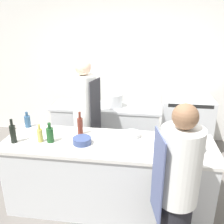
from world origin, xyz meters
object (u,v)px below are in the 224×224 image
at_px(chef_at_stove, 85,119).
at_px(bowl_wooden_salad, 132,134).
at_px(bottle_vinegar, 40,135).
at_px(bottle_cooking_oil, 80,126).
at_px(bowl_prep_small, 193,147).
at_px(cup, 169,150).
at_px(bottle_sauce, 13,133).
at_px(chef_at_prep_near, 176,193).
at_px(bottle_wine, 191,152).
at_px(bottle_water, 50,134).
at_px(bottle_olive_oil, 27,121).
at_px(oven_range, 185,123).
at_px(stockpot, 114,100).
at_px(bowl_ceramic_blue, 163,143).
at_px(bowl_mixing_large, 82,141).

xyz_separation_m(chef_at_stove, bowl_wooden_salad, (0.72, -0.52, 0.05)).
distance_m(bottle_vinegar, bottle_cooking_oil, 0.49).
bearing_deg(bowl_prep_small, chef_at_stove, 151.49).
bearing_deg(bowl_wooden_salad, bottle_cooking_oil, -178.10).
xyz_separation_m(chef_at_stove, cup, (1.14, -0.89, 0.07)).
relative_size(bottle_vinegar, bottle_sauce, 0.75).
relative_size(chef_at_stove, cup, 17.01).
distance_m(chef_at_prep_near, cup, 0.57).
xyz_separation_m(chef_at_prep_near, bottle_wine, (0.18, 0.47, 0.15)).
bearing_deg(bowl_prep_small, bowl_wooden_salad, 160.93).
height_order(bottle_water, bowl_prep_small, bottle_water).
xyz_separation_m(bottle_olive_oil, bowl_prep_small, (2.08, -0.33, -0.04)).
xyz_separation_m(oven_range, stockpot, (-1.23, -0.44, 0.52)).
bearing_deg(cup, bottle_wine, -20.70).
xyz_separation_m(bottle_vinegar, bottle_sauce, (-0.30, -0.06, 0.03)).
bearing_deg(bottle_olive_oil, bowl_wooden_salad, -4.06).
bearing_deg(cup, bottle_olive_oil, 165.61).
relative_size(chef_at_stove, bottle_water, 7.24).
xyz_separation_m(oven_range, chef_at_stove, (-1.58, -0.99, 0.39)).
distance_m(chef_at_prep_near, bottle_cooking_oil, 1.43).
bearing_deg(bowl_wooden_salad, chef_at_stove, 143.81).
bearing_deg(bowl_ceramic_blue, cup, -75.61).
distance_m(bottle_cooking_oil, bowl_ceramic_blue, 1.02).
bearing_deg(bottle_water, bottle_cooking_oil, 40.78).
bearing_deg(cup, bottle_sauce, 179.33).
xyz_separation_m(chef_at_prep_near, bottle_olive_oil, (-1.85, 1.02, 0.16)).
height_order(bowl_prep_small, bowl_wooden_salad, bowl_prep_small).
xyz_separation_m(chef_at_stove, bottle_wine, (1.35, -0.97, 0.10)).
bearing_deg(bottle_sauce, bowl_prep_small, 3.09).
distance_m(chef_at_prep_near, bottle_olive_oil, 2.11).
height_order(bottle_olive_oil, bottle_vinegar, bottle_vinegar).
relative_size(bottle_cooking_oil, bowl_wooden_salad, 1.42).
bearing_deg(chef_at_prep_near, bottle_olive_oil, 49.49).
bearing_deg(chef_at_prep_near, bottle_cooking_oil, 39.02).
relative_size(bottle_wine, bottle_cooking_oil, 0.69).
bearing_deg(chef_at_prep_near, bottle_sauce, 60.75).
xyz_separation_m(bowl_mixing_large, cup, (0.98, -0.10, 0.01)).
distance_m(oven_range, bottle_sauce, 2.94).
bearing_deg(bottle_cooking_oil, bottle_olive_oil, 170.90).
bearing_deg(bottle_olive_oil, bottle_cooking_oil, -9.10).
height_order(bottle_vinegar, bowl_ceramic_blue, bottle_vinegar).
height_order(oven_range, chef_at_stove, chef_at_stove).
height_order(chef_at_prep_near, bottle_wine, chef_at_prep_near).
bearing_deg(bowl_mixing_large, bottle_vinegar, -177.73).
relative_size(bottle_vinegar, bowl_ceramic_blue, 0.93).
bearing_deg(oven_range, bowl_wooden_salad, -119.86).
height_order(oven_range, cup, cup).
bearing_deg(cup, chef_at_prep_near, -86.68).
xyz_separation_m(bottle_vinegar, bottle_water, (0.12, 0.01, 0.01)).
height_order(chef_at_prep_near, bowl_wooden_salad, chef_at_prep_near).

